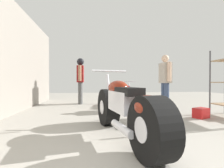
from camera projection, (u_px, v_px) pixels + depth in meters
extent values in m
plane|color=#9E998E|center=(124.00, 114.00, 4.30)|extent=(17.45, 17.45, 0.00)
cube|color=gray|center=(5.00, 55.00, 3.90)|extent=(0.08, 8.00, 2.96)
cylinder|color=#4C4C51|center=(210.00, 82.00, 4.38)|extent=(0.04, 0.04, 1.67)
cylinder|color=black|center=(108.00, 107.00, 3.26)|extent=(0.38, 0.74, 0.70)
cylinder|color=silver|center=(108.00, 107.00, 3.26)|extent=(0.31, 0.31, 0.27)
cylinder|color=black|center=(152.00, 129.00, 1.74)|extent=(0.38, 0.74, 0.70)
cylinder|color=silver|center=(152.00, 129.00, 1.74)|extent=(0.31, 0.31, 0.27)
cube|color=silver|center=(123.00, 101.00, 2.50)|extent=(0.39, 0.74, 0.31)
ellipsoid|color=maroon|center=(118.00, 88.00, 2.72)|extent=(0.39, 0.61, 0.24)
cube|color=black|center=(129.00, 91.00, 2.31)|extent=(0.33, 0.56, 0.11)
ellipsoid|color=maroon|center=(149.00, 107.00, 1.79)|extent=(0.37, 0.53, 0.26)
cylinder|color=silver|center=(109.00, 90.00, 3.21)|extent=(0.10, 0.28, 0.64)
cylinder|color=silver|center=(109.00, 71.00, 3.16)|extent=(0.68, 0.16, 0.04)
cylinder|color=silver|center=(122.00, 128.00, 2.14)|extent=(0.21, 0.61, 0.10)
cylinder|color=black|center=(129.00, 96.00, 6.70)|extent=(0.39, 0.61, 0.58)
cylinder|color=silver|center=(129.00, 96.00, 6.70)|extent=(0.27, 0.28, 0.22)
cylinder|color=black|center=(124.00, 99.00, 5.43)|extent=(0.39, 0.61, 0.58)
cylinder|color=silver|center=(124.00, 99.00, 5.43)|extent=(0.27, 0.28, 0.22)
cube|color=silver|center=(127.00, 93.00, 6.06)|extent=(0.40, 0.61, 0.25)
ellipsoid|color=#5B0F19|center=(127.00, 88.00, 6.26)|extent=(0.38, 0.52, 0.20)
cube|color=black|center=(126.00, 89.00, 5.90)|extent=(0.33, 0.47, 0.09)
ellipsoid|color=#5B0F19|center=(124.00, 93.00, 5.47)|extent=(0.36, 0.45, 0.22)
cylinder|color=silver|center=(129.00, 89.00, 6.66)|extent=(0.12, 0.23, 0.52)
cylinder|color=silver|center=(129.00, 81.00, 6.62)|extent=(0.53, 0.22, 0.03)
cylinder|color=silver|center=(122.00, 100.00, 5.83)|extent=(0.25, 0.49, 0.08)
cylinder|color=#384766|center=(166.00, 96.00, 4.99)|extent=(0.16, 0.16, 0.81)
cylinder|color=#384766|center=(164.00, 96.00, 5.19)|extent=(0.16, 0.16, 0.81)
cube|color=#B2A899|center=(165.00, 73.00, 5.08)|extent=(0.25, 0.45, 0.62)
cylinder|color=beige|center=(169.00, 72.00, 4.80)|extent=(0.11, 0.11, 0.57)
cylinder|color=beige|center=(161.00, 73.00, 5.36)|extent=(0.11, 0.11, 0.57)
sphere|color=beige|center=(165.00, 58.00, 5.08)|extent=(0.22, 0.22, 0.22)
cylinder|color=#4C4C4C|center=(80.00, 93.00, 6.25)|extent=(0.16, 0.16, 0.83)
cylinder|color=#4C4C4C|center=(81.00, 93.00, 6.45)|extent=(0.16, 0.16, 0.83)
cube|color=maroon|center=(80.00, 74.00, 6.34)|extent=(0.25, 0.46, 0.64)
cylinder|color=#9E7051|center=(80.00, 73.00, 6.05)|extent=(0.11, 0.11, 0.58)
cylinder|color=#9E7051|center=(81.00, 74.00, 6.62)|extent=(0.11, 0.11, 0.58)
sphere|color=black|center=(80.00, 62.00, 6.33)|extent=(0.23, 0.23, 0.23)
sphere|color=black|center=(80.00, 62.00, 6.33)|extent=(0.27, 0.27, 0.27)
cube|color=#B21919|center=(201.00, 113.00, 3.86)|extent=(0.40, 0.35, 0.23)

